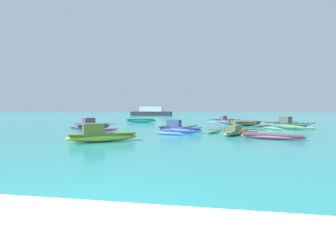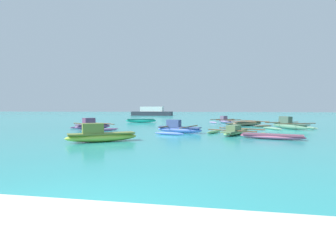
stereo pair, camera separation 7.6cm
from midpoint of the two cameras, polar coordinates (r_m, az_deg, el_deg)
ground_plane at (r=4.23m, az=-24.64°, el=-20.44°), size 240.00×240.00×0.00m
moored_boat_0 at (r=31.72m, az=-6.02°, el=1.20°), size 3.65×1.44×0.44m
moored_boat_1 at (r=22.00m, az=-16.18°, el=0.06°), size 4.53×4.01×0.95m
moored_boat_2 at (r=15.69m, az=21.62°, el=-2.07°), size 3.50×1.59×0.29m
moored_boat_3 at (r=31.14m, az=12.17°, el=1.13°), size 3.83×3.17×0.83m
moored_boat_4 at (r=18.34m, az=2.19°, el=-0.56°), size 3.39×3.84×0.92m
moored_boat_5 at (r=23.96m, az=24.71°, el=0.21°), size 4.27×3.98×1.03m
moored_boat_6 at (r=17.66m, az=14.49°, el=-1.13°), size 4.00×3.83×0.64m
moored_boat_7 at (r=26.95m, az=16.82°, el=0.55°), size 4.32×4.60×0.49m
moored_boat_8 at (r=13.84m, az=-14.57°, el=-1.97°), size 3.45×2.62×0.96m
distant_ferry at (r=61.39m, az=-3.68°, el=3.07°), size 9.57×2.11×2.11m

